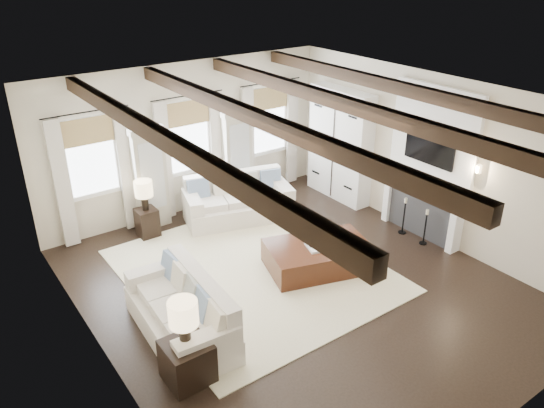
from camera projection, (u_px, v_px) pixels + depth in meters
ground at (296, 286)px, 9.06m from camera, size 7.50×7.50×0.00m
room_shell at (301, 158)px, 9.29m from camera, size 6.54×7.54×3.22m
area_rug at (253, 270)px, 9.47m from camera, size 4.05×4.51×0.02m
sofa_back at (237, 202)px, 11.19m from camera, size 2.40×1.57×0.95m
sofa_left at (184, 313)px, 7.77m from camera, size 1.11×2.22×0.92m
ottoman at (318, 256)px, 9.47m from camera, size 2.04×1.60×0.47m
tray at (321, 246)px, 9.30m from camera, size 0.59×0.51×0.04m
book_lower at (315, 243)px, 9.32m from camera, size 0.31×0.27×0.04m
book_upper at (313, 241)px, 9.29m from camera, size 0.26×0.23×0.03m
side_table_front at (187, 361)px, 6.97m from camera, size 0.59×0.59×0.59m
lamp_front at (183, 316)px, 6.65m from camera, size 0.39×0.39×0.66m
side_table_back at (147, 223)px, 10.51m from camera, size 0.39×0.39×0.59m
lamp_back at (144, 190)px, 10.21m from camera, size 0.35×0.35×0.61m
candlestick_near at (425, 230)px, 10.22m from camera, size 0.15×0.15×0.73m
candlestick_far at (404, 219)px, 10.61m from camera, size 0.16×0.16×0.77m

